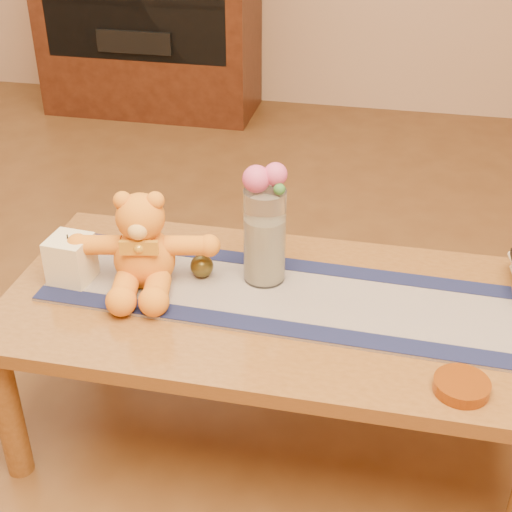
% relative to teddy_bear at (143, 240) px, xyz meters
% --- Properties ---
extents(floor, '(5.50, 5.50, 0.00)m').
position_rel_teddy_bear_xyz_m(floor, '(0.35, -0.01, -0.58)').
color(floor, '#563318').
rests_on(floor, ground).
extents(coffee_table_top, '(1.40, 0.70, 0.04)m').
position_rel_teddy_bear_xyz_m(coffee_table_top, '(0.35, -0.01, -0.15)').
color(coffee_table_top, brown).
rests_on(coffee_table_top, floor).
extents(table_leg_fl, '(0.07, 0.07, 0.41)m').
position_rel_teddy_bear_xyz_m(table_leg_fl, '(-0.29, -0.30, -0.38)').
color(table_leg_fl, brown).
rests_on(table_leg_fl, floor).
extents(table_leg_bl, '(0.07, 0.07, 0.41)m').
position_rel_teddy_bear_xyz_m(table_leg_bl, '(-0.29, 0.28, -0.38)').
color(table_leg_bl, brown).
rests_on(table_leg_bl, floor).
extents(table_leg_br, '(0.07, 0.07, 0.41)m').
position_rel_teddy_bear_xyz_m(table_leg_br, '(0.99, 0.28, -0.38)').
color(table_leg_br, brown).
rests_on(table_leg_br, floor).
extents(persian_runner, '(1.21, 0.39, 0.01)m').
position_rel_teddy_bear_xyz_m(persian_runner, '(0.34, 0.01, -0.13)').
color(persian_runner, '#1E1B4D').
rests_on(persian_runner, coffee_table_top).
extents(runner_border_near, '(1.20, 0.10, 0.00)m').
position_rel_teddy_bear_xyz_m(runner_border_near, '(0.34, -0.13, -0.12)').
color(runner_border_near, '#14183C').
rests_on(runner_border_near, persian_runner).
extents(runner_border_far, '(1.20, 0.10, 0.00)m').
position_rel_teddy_bear_xyz_m(runner_border_far, '(0.35, 0.16, -0.12)').
color(runner_border_far, '#14183C').
rests_on(runner_border_far, persian_runner).
extents(teddy_bear, '(0.42, 0.37, 0.25)m').
position_rel_teddy_bear_xyz_m(teddy_bear, '(0.00, 0.00, 0.00)').
color(teddy_bear, orange).
rests_on(teddy_bear, persian_runner).
extents(pillar_candle, '(0.11, 0.11, 0.12)m').
position_rel_teddy_bear_xyz_m(pillar_candle, '(-0.19, -0.03, -0.06)').
color(pillar_candle, '#F8E5B6').
rests_on(pillar_candle, persian_runner).
extents(candle_wick, '(0.00, 0.00, 0.01)m').
position_rel_teddy_bear_xyz_m(candle_wick, '(-0.19, -0.03, 0.01)').
color(candle_wick, black).
rests_on(candle_wick, pillar_candle).
extents(glass_vase, '(0.11, 0.11, 0.26)m').
position_rel_teddy_bear_xyz_m(glass_vase, '(0.30, 0.08, 0.01)').
color(glass_vase, silver).
rests_on(glass_vase, persian_runner).
extents(potpourri_fill, '(0.09, 0.09, 0.18)m').
position_rel_teddy_bear_xyz_m(potpourri_fill, '(0.30, 0.08, -0.03)').
color(potpourri_fill, beige).
rests_on(potpourri_fill, glass_vase).
extents(rose_left, '(0.07, 0.07, 0.07)m').
position_rel_teddy_bear_xyz_m(rose_left, '(0.28, 0.07, 0.17)').
color(rose_left, '#C64675').
rests_on(rose_left, glass_vase).
extents(rose_right, '(0.06, 0.06, 0.06)m').
position_rel_teddy_bear_xyz_m(rose_right, '(0.33, 0.08, 0.18)').
color(rose_right, '#C64675').
rests_on(rose_right, glass_vase).
extents(blue_flower_back, '(0.04, 0.04, 0.04)m').
position_rel_teddy_bear_xyz_m(blue_flower_back, '(0.31, 0.11, 0.16)').
color(blue_flower_back, '#4A51A2').
rests_on(blue_flower_back, glass_vase).
extents(blue_flower_side, '(0.04, 0.04, 0.04)m').
position_rel_teddy_bear_xyz_m(blue_flower_side, '(0.27, 0.10, 0.16)').
color(blue_flower_side, '#4A51A2').
rests_on(blue_flower_side, glass_vase).
extents(leaf_sprig, '(0.03, 0.03, 0.03)m').
position_rel_teddy_bear_xyz_m(leaf_sprig, '(0.34, 0.06, 0.15)').
color(leaf_sprig, '#33662D').
rests_on(leaf_sprig, glass_vase).
extents(bronze_ball, '(0.08, 0.08, 0.06)m').
position_rel_teddy_bear_xyz_m(bronze_ball, '(0.14, 0.05, -0.09)').
color(bronze_ball, '#4A4018').
rests_on(bronze_ball, persian_runner).
extents(amber_dish, '(0.13, 0.13, 0.03)m').
position_rel_teddy_bear_xyz_m(amber_dish, '(0.81, -0.26, -0.12)').
color(amber_dish, '#BF5914').
rests_on(amber_dish, coffee_table_top).
extents(media_cabinet, '(1.20, 0.50, 1.10)m').
position_rel_teddy_bear_xyz_m(media_cabinet, '(-0.85, 2.47, -0.03)').
color(media_cabinet, black).
rests_on(media_cabinet, floor).
extents(cabinet_cavity, '(1.02, 0.03, 0.61)m').
position_rel_teddy_bear_xyz_m(cabinet_cavity, '(-0.85, 2.23, 0.08)').
color(cabinet_cavity, black).
rests_on(cabinet_cavity, media_cabinet).
extents(cabinet_shelf, '(1.02, 0.20, 0.02)m').
position_rel_teddy_bear_xyz_m(cabinet_shelf, '(-0.85, 2.32, 0.08)').
color(cabinet_shelf, black).
rests_on(cabinet_shelf, media_cabinet).
extents(stereo_lower, '(0.42, 0.28, 0.12)m').
position_rel_teddy_bear_xyz_m(stereo_lower, '(-0.85, 2.34, -0.12)').
color(stereo_lower, black).
rests_on(stereo_lower, media_cabinet).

